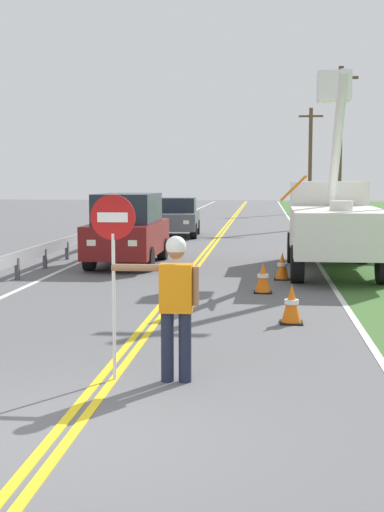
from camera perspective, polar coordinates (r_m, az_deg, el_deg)
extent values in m
plane|color=#5B5B5E|center=(7.23, -10.58, -14.27)|extent=(160.00, 160.00, 0.00)
cube|color=yellow|center=(26.69, 1.34, 0.78)|extent=(0.11, 110.00, 0.01)
cube|color=yellow|center=(26.68, 1.73, 0.78)|extent=(0.11, 110.00, 0.01)
cube|color=silver|center=(26.66, 9.27, 0.70)|extent=(0.12, 110.00, 0.01)
cube|color=silver|center=(27.18, -6.06, 0.85)|extent=(0.12, 110.00, 0.01)
cylinder|color=#1E2338|center=(8.87, -0.57, -7.34)|extent=(0.16, 0.16, 0.88)
cylinder|color=#1E2338|center=(8.89, -1.99, -7.30)|extent=(0.16, 0.16, 0.88)
cube|color=orange|center=(8.74, -1.29, -2.60)|extent=(0.40, 0.24, 0.60)
cylinder|color=#996B4C|center=(8.77, -4.54, -0.93)|extent=(0.60, 0.10, 0.09)
cylinder|color=#996B4C|center=(8.71, 0.28, -2.43)|extent=(0.09, 0.09, 0.48)
sphere|color=#996B4C|center=(8.68, -1.30, 0.47)|extent=(0.22, 0.22, 0.22)
sphere|color=white|center=(8.68, -1.30, 0.80)|extent=(0.25, 0.25, 0.25)
cylinder|color=silver|center=(8.90, -6.30, -4.14)|extent=(0.04, 0.04, 1.85)
cylinder|color=#B71414|center=(8.77, -6.38, 3.11)|extent=(0.56, 0.03, 0.56)
cube|color=white|center=(8.75, -6.41, 3.11)|extent=(0.38, 0.01, 0.12)
cube|color=white|center=(18.49, 11.59, 2.01)|extent=(2.36, 4.63, 1.10)
cube|color=white|center=(21.91, 10.82, 3.31)|extent=(2.23, 2.13, 2.00)
cube|color=#1E2833|center=(22.92, 10.65, 4.19)|extent=(1.98, 0.09, 0.90)
cylinder|color=silver|center=(17.54, 11.90, 3.98)|extent=(0.56, 0.56, 0.24)
cylinder|color=silver|center=(18.99, 11.61, 9.14)|extent=(0.28, 3.06, 3.22)
cube|color=white|center=(20.56, 11.34, 13.19)|extent=(0.91, 0.91, 0.80)
cube|color=orange|center=(16.58, 8.14, 5.41)|extent=(0.61, 0.81, 0.59)
cylinder|color=black|center=(21.73, 8.10, 0.69)|extent=(0.33, 0.92, 0.92)
cylinder|color=black|center=(21.88, 13.50, 0.62)|extent=(0.33, 0.92, 0.92)
cylinder|color=black|center=(17.47, 8.47, -0.64)|extent=(0.33, 0.92, 0.92)
cylinder|color=black|center=(17.66, 15.16, -0.72)|extent=(0.33, 0.92, 0.92)
cube|color=maroon|center=(20.99, -5.15, 1.47)|extent=(1.85, 4.60, 0.92)
cube|color=#1E2833|center=(20.93, -5.18, 3.87)|extent=(1.63, 2.86, 0.84)
cube|color=#EAEACC|center=(18.65, -4.79, 1.04)|extent=(0.24, 0.06, 0.16)
cube|color=#EAEACC|center=(18.88, -8.09, 1.06)|extent=(0.24, 0.06, 0.16)
cylinder|color=black|center=(19.49, -3.55, -0.24)|extent=(0.28, 0.68, 0.68)
cylinder|color=black|center=(19.82, -8.24, -0.18)|extent=(0.28, 0.68, 0.68)
cylinder|color=black|center=(22.30, -2.39, 0.58)|extent=(0.28, 0.68, 0.68)
cylinder|color=black|center=(22.58, -6.51, 0.61)|extent=(0.28, 0.68, 0.68)
cube|color=#4C5156|center=(31.41, -1.24, 2.87)|extent=(2.02, 4.18, 0.72)
cube|color=#1E2833|center=(31.63, -1.21, 4.12)|extent=(1.69, 1.79, 0.64)
cube|color=#EAEACC|center=(29.35, -0.48, 2.73)|extent=(0.24, 0.07, 0.16)
cube|color=#EAEACC|center=(29.44, -2.62, 2.74)|extent=(0.24, 0.07, 0.16)
cylinder|color=black|center=(30.11, 0.13, 2.04)|extent=(0.31, 0.69, 0.68)
cylinder|color=black|center=(30.25, -2.98, 2.05)|extent=(0.31, 0.69, 0.68)
cylinder|color=black|center=(32.65, 0.37, 2.36)|extent=(0.31, 0.69, 0.68)
cylinder|color=black|center=(32.77, -2.50, 2.37)|extent=(0.31, 0.69, 0.68)
cylinder|color=brown|center=(39.18, 11.77, 8.57)|extent=(0.28, 0.28, 8.47)
cube|color=brown|center=(39.50, 11.89, 13.84)|extent=(1.80, 0.14, 0.14)
cylinder|color=brown|center=(53.98, 9.48, 7.55)|extent=(0.28, 0.28, 7.77)
cube|color=brown|center=(54.16, 9.54, 11.02)|extent=(1.80, 0.14, 0.14)
cone|color=orange|center=(12.54, 8.00, -3.82)|extent=(0.36, 0.36, 0.70)
cylinder|color=white|center=(12.53, 8.00, -3.66)|extent=(0.25, 0.25, 0.08)
cube|color=black|center=(12.60, 7.98, -5.32)|extent=(0.40, 0.40, 0.03)
cone|color=orange|center=(15.82, 5.72, -1.71)|extent=(0.36, 0.36, 0.70)
cylinder|color=white|center=(15.81, 5.72, -1.59)|extent=(0.25, 0.25, 0.08)
cube|color=black|center=(15.87, 5.71, -2.91)|extent=(0.40, 0.40, 0.03)
cone|color=orange|center=(17.95, 7.27, -0.79)|extent=(0.36, 0.36, 0.70)
cylinder|color=white|center=(17.95, 7.27, -0.68)|extent=(0.25, 0.25, 0.08)
cube|color=black|center=(18.00, 7.25, -1.85)|extent=(0.40, 0.40, 0.03)
cube|color=#9EA0A3|center=(21.56, -10.85, 0.84)|extent=(0.06, 32.00, 0.32)
cube|color=#4C4C51|center=(18.35, -13.88, -1.01)|extent=(0.10, 0.10, 0.55)
cube|color=#4C4C51|center=(20.50, -11.74, -0.22)|extent=(0.10, 0.10, 0.55)
cube|color=#4C4C51|center=(22.68, -10.01, 0.42)|extent=(0.10, 0.10, 0.55)
cube|color=#4C4C51|center=(24.88, -8.59, 0.95)|extent=(0.10, 0.10, 0.55)
cube|color=#4C4C51|center=(27.09, -7.39, 1.39)|extent=(0.10, 0.10, 0.55)
cube|color=#4C4C51|center=(29.31, -6.38, 1.76)|extent=(0.10, 0.10, 0.55)
cube|color=#4C4C51|center=(31.54, -5.51, 2.08)|extent=(0.10, 0.10, 0.55)
cube|color=#4C4C51|center=(33.78, -4.76, 2.36)|extent=(0.10, 0.10, 0.55)
cube|color=#4C4C51|center=(36.03, -4.09, 2.60)|extent=(0.10, 0.10, 0.55)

